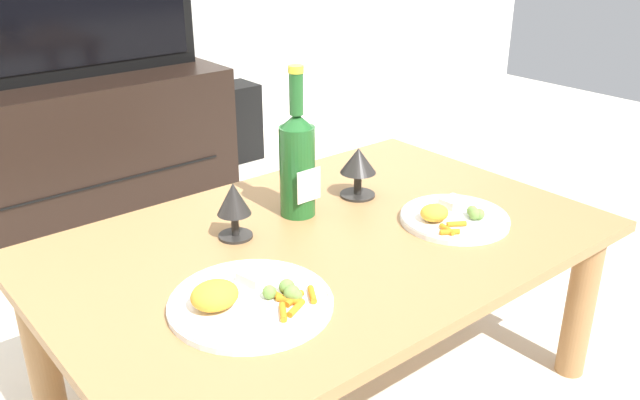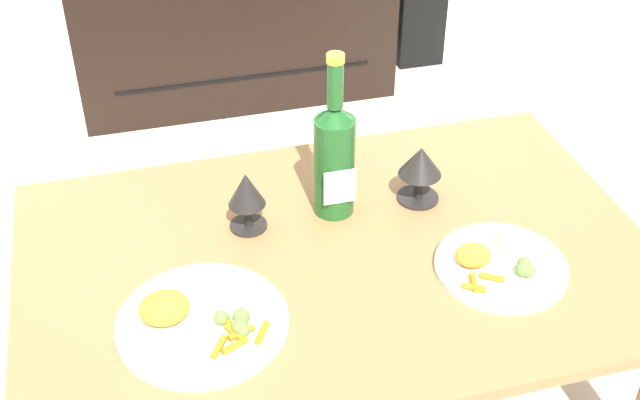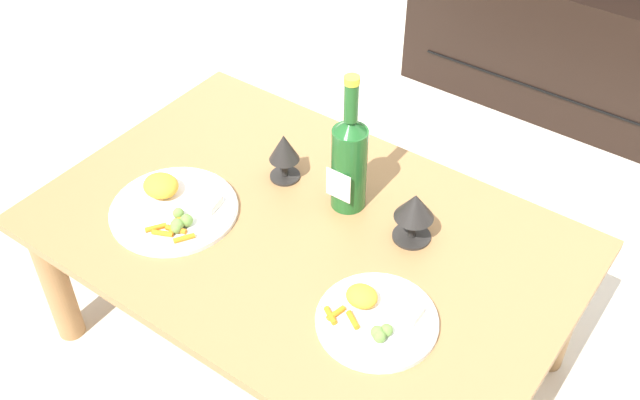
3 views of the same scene
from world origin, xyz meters
The scene contains 9 objects.
ground_plane centered at (0.00, 0.00, 0.00)m, with size 6.40×6.40×0.00m, color beige.
dining_table centered at (0.00, 0.00, 0.36)m, with size 1.21×0.79×0.43m.
tv_stand centered at (0.05, 1.52, 0.25)m, with size 1.07×0.48×0.49m.
floor_speaker centered at (0.77, 1.55, 0.18)m, with size 0.17×0.17×0.35m, color black.
wine_bottle centered at (0.03, 0.14, 0.56)m, with size 0.08×0.08×0.35m.
goblet_left centered at (-0.15, 0.13, 0.51)m, with size 0.08×0.08×0.13m.
goblet_right centered at (0.21, 0.13, 0.51)m, with size 0.09×0.09×0.13m.
dinner_plate_left centered at (-0.28, -0.12, 0.44)m, with size 0.30×0.30×0.06m.
dinner_plate_right centered at (0.28, -0.13, 0.44)m, with size 0.25×0.25×0.05m.
Camera 1 is at (-0.84, -1.00, 1.08)m, focal length 37.63 mm.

